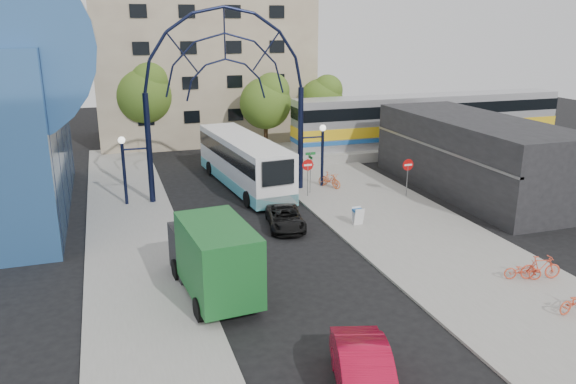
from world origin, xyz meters
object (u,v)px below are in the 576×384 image
object	(u,v)px
train_car	(429,119)
red_sedan	(365,374)
do_not_enter_sign	(408,168)
bike_far_b	(541,267)
bike_far_a	(523,271)
green_truck	(212,256)
city_bus	(243,161)
bike_near_a	(330,180)
street_name_sign	(310,164)
tree_north_b	(145,92)
black_suv	(285,218)
tree_north_a	(267,100)
gateway_arch	(225,65)
tree_north_c	(323,98)
bike_near_b	(330,179)
sandwich_board	(358,214)
stop_sign	(308,168)

from	to	relation	value
train_car	red_sedan	world-z (taller)	train_car
do_not_enter_sign	red_sedan	world-z (taller)	do_not_enter_sign
bike_far_b	bike_far_a	bearing A→B (deg)	89.97
train_car	green_truck	distance (m)	32.05
city_bus	bike_far_a	xyz separation A→B (m)	(8.03, -18.83, -1.27)
do_not_enter_sign	bike_near_a	xyz separation A→B (m)	(-4.06, 3.43, -1.36)
street_name_sign	bike_near_a	distance (m)	2.45
tree_north_b	black_suv	xyz separation A→B (m)	(5.54, -22.84, -4.69)
train_car	bike_near_a	bearing A→B (deg)	-146.72
tree_north_a	green_truck	bearing A→B (deg)	-111.14
city_bus	bike_far_a	size ratio (longest dim) A/B	7.89
bike_far_a	gateway_arch	bearing A→B (deg)	51.19
street_name_sign	black_suv	xyz separation A→B (m)	(-3.54, -5.52, -1.55)
green_truck	black_suv	world-z (taller)	green_truck
bike_far_a	tree_north_c	bearing A→B (deg)	16.81
green_truck	bike_near_b	size ratio (longest dim) A/B	4.14
gateway_arch	red_sedan	xyz separation A→B (m)	(-0.65, -21.85, -7.78)
sandwich_board	black_suv	bearing A→B (deg)	164.28
do_not_enter_sign	green_truck	bearing A→B (deg)	-147.10
tree_north_b	tree_north_a	bearing A→B (deg)	-21.80
tree_north_a	train_car	bearing A→B (deg)	-15.80
train_car	bike_near_b	world-z (taller)	train_car
tree_north_c	red_sedan	bearing A→B (deg)	-109.65
red_sedan	bike_near_b	world-z (taller)	red_sedan
street_name_sign	red_sedan	size ratio (longest dim) A/B	0.60
red_sedan	bike_far_a	world-z (taller)	red_sedan
tree_north_b	tree_north_c	distance (m)	16.15
bike_near_b	red_sedan	bearing A→B (deg)	-133.48
train_car	black_suv	size ratio (longest dim) A/B	6.05
do_not_enter_sign	tree_north_a	world-z (taller)	tree_north_a
bike_far_a	tree_north_a	bearing A→B (deg)	28.39
tree_north_c	bike_far_b	xyz separation A→B (m)	(-1.84, -30.92, -3.60)
stop_sign	street_name_sign	world-z (taller)	street_name_sign
city_bus	bike_near_b	world-z (taller)	city_bus
do_not_enter_sign	red_sedan	distance (m)	21.35
do_not_enter_sign	black_suv	xyz separation A→B (m)	(-9.34, -2.91, -1.40)
tree_north_c	tree_north_b	bearing A→B (deg)	172.88
street_name_sign	tree_north_c	distance (m)	16.95
do_not_enter_sign	train_car	size ratio (longest dim) A/B	0.10
sandwich_board	tree_north_a	xyz separation A→B (m)	(0.52, 19.95, 3.86)
city_bus	red_sedan	distance (m)	24.00
black_suv	red_sedan	world-z (taller)	red_sedan
red_sedan	bike_near_b	size ratio (longest dim) A/B	2.85
stop_sign	red_sedan	world-z (taller)	stop_sign
black_suv	bike_near_b	world-z (taller)	black_suv
red_sedan	bike_near_a	size ratio (longest dim) A/B	2.50
bike_near_a	bike_near_b	distance (m)	0.30
sandwich_board	city_bus	bearing A→B (deg)	112.25
tree_north_a	bike_far_b	size ratio (longest dim) A/B	3.82
tree_north_b	bike_near_a	bearing A→B (deg)	-56.75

